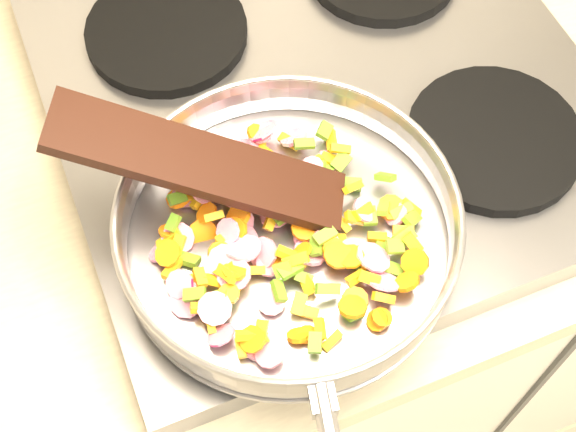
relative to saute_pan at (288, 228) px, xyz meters
name	(u,v)px	position (x,y,z in m)	size (l,w,h in m)	color
cooktop	(322,98)	(0.12, 0.18, -0.07)	(0.60, 0.60, 0.04)	#939399
grate_fl	(252,224)	(-0.02, 0.04, -0.04)	(0.19, 0.19, 0.02)	black
grate_fr	(494,139)	(0.26, 0.04, -0.04)	(0.19, 0.19, 0.02)	black
grate_bl	(167,32)	(-0.02, 0.32, -0.04)	(0.19, 0.19, 0.02)	black
saute_pan	(288,228)	(0.00, 0.00, 0.00)	(0.37, 0.53, 0.06)	#9E9EA5
vegetable_heap	(277,232)	(-0.01, 0.01, -0.01)	(0.27, 0.27, 0.05)	#F1A917
wooden_spatula	(201,164)	(-0.06, 0.07, 0.04)	(0.29, 0.06, 0.01)	black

